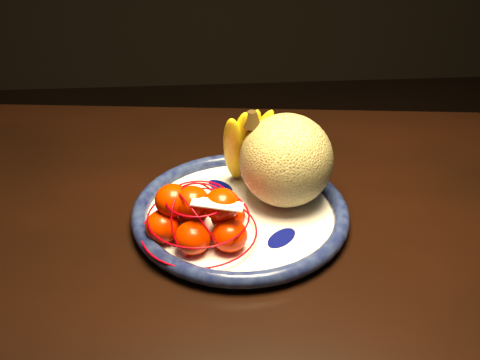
{
  "coord_description": "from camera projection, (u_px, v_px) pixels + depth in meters",
  "views": [
    {
      "loc": [
        0.21,
        -0.72,
        1.29
      ],
      "look_at": [
        0.26,
        0.05,
        0.8
      ],
      "focal_mm": 45.0,
      "sensor_mm": 36.0,
      "label": 1
    }
  ],
  "objects": [
    {
      "name": "fruit_bowl",
      "position": [
        240.0,
        214.0,
        0.94
      ],
      "size": [
        0.34,
        0.34,
        0.03
      ],
      "rotation": [
        0.0,
        0.0,
        0.2
      ],
      "color": "white",
      "rests_on": "dining_table"
    },
    {
      "name": "cantaloupe",
      "position": [
        286.0,
        160.0,
        0.93
      ],
      "size": [
        0.15,
        0.15,
        0.15
      ],
      "primitive_type": "sphere",
      "color": "olive",
      "rests_on": "fruit_bowl"
    },
    {
      "name": "dining_table",
      "position": [
        91.0,
        269.0,
        0.97
      ],
      "size": [
        1.55,
        1.03,
        0.73
      ],
      "rotation": [
        0.0,
        0.0,
        -0.11
      ],
      "color": "black",
      "rests_on": "ground"
    },
    {
      "name": "mandarin_bag",
      "position": [
        199.0,
        218.0,
        0.87
      ],
      "size": [
        0.23,
        0.23,
        0.11
      ],
      "rotation": [
        0.0,
        0.0,
        -0.42
      ],
      "color": "#F02900",
      "rests_on": "fruit_bowl"
    },
    {
      "name": "banana_bunch",
      "position": [
        243.0,
        142.0,
        0.96
      ],
      "size": [
        0.1,
        0.11,
        0.16
      ],
      "rotation": [
        0.0,
        0.0,
        0.37
      ],
      "color": "yellow",
      "rests_on": "fruit_bowl"
    },
    {
      "name": "price_tag",
      "position": [
        217.0,
        204.0,
        0.83
      ],
      "size": [
        0.07,
        0.04,
        0.01
      ],
      "primitive_type": "cube",
      "rotation": [
        -0.14,
        0.1,
        -0.15
      ],
      "color": "white",
      "rests_on": "mandarin_bag"
    }
  ]
}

